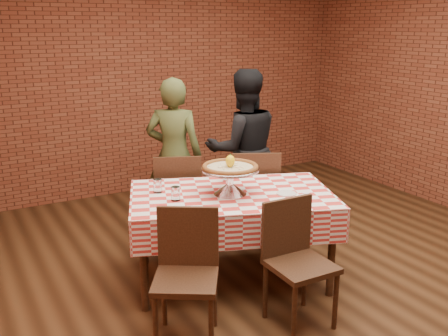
{
  "coord_description": "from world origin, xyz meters",
  "views": [
    {
      "loc": [
        -2.33,
        -3.04,
        2.08
      ],
      "look_at": [
        -0.37,
        0.42,
        0.95
      ],
      "focal_mm": 40.74,
      "sensor_mm": 36.0,
      "label": 1
    }
  ],
  "objects_px": {
    "chair_far_left": "(178,198)",
    "chair_far_right": "(254,194)",
    "chair_near_left": "(186,281)",
    "chair_near_right": "(301,266)",
    "condiment_caddy": "(228,174)",
    "table": "(232,237)",
    "water_glass_left": "(176,194)",
    "water_glass_right": "(158,186)",
    "diner_olive": "(174,155)",
    "pizza": "(230,168)",
    "diner_black": "(243,149)",
    "pizza_stand": "(230,181)"
  },
  "relations": [
    {
      "from": "chair_far_left",
      "to": "chair_far_right",
      "type": "distance_m",
      "value": 0.74
    },
    {
      "from": "chair_near_left",
      "to": "chair_near_right",
      "type": "relative_size",
      "value": 1.0
    },
    {
      "from": "condiment_caddy",
      "to": "table",
      "type": "bearing_deg",
      "value": -85.97
    },
    {
      "from": "water_glass_left",
      "to": "chair_far_left",
      "type": "bearing_deg",
      "value": 65.0
    },
    {
      "from": "water_glass_left",
      "to": "water_glass_right",
      "type": "bearing_deg",
      "value": 100.22
    },
    {
      "from": "chair_near_right",
      "to": "diner_olive",
      "type": "height_order",
      "value": "diner_olive"
    },
    {
      "from": "table",
      "to": "condiment_caddy",
      "type": "relative_size",
      "value": 13.03
    },
    {
      "from": "pizza",
      "to": "water_glass_right",
      "type": "height_order",
      "value": "pizza"
    },
    {
      "from": "table",
      "to": "diner_black",
      "type": "relative_size",
      "value": 0.97
    },
    {
      "from": "chair_near_left",
      "to": "diner_olive",
      "type": "height_order",
      "value": "diner_olive"
    },
    {
      "from": "condiment_caddy",
      "to": "chair_near_left",
      "type": "distance_m",
      "value": 1.31
    },
    {
      "from": "chair_near_right",
      "to": "table",
      "type": "bearing_deg",
      "value": 96.57
    },
    {
      "from": "water_glass_left",
      "to": "chair_far_right",
      "type": "relative_size",
      "value": 0.12
    },
    {
      "from": "chair_far_left",
      "to": "diner_black",
      "type": "xyz_separation_m",
      "value": [
        0.8,
        0.1,
        0.37
      ]
    },
    {
      "from": "chair_near_left",
      "to": "chair_far_right",
      "type": "height_order",
      "value": "chair_far_right"
    },
    {
      "from": "table",
      "to": "pizza",
      "type": "relative_size",
      "value": 3.56
    },
    {
      "from": "condiment_caddy",
      "to": "chair_far_right",
      "type": "relative_size",
      "value": 0.13
    },
    {
      "from": "condiment_caddy",
      "to": "diner_olive",
      "type": "bearing_deg",
      "value": 123.92
    },
    {
      "from": "pizza",
      "to": "chair_far_left",
      "type": "xyz_separation_m",
      "value": [
        -0.06,
        0.91,
        -0.52
      ]
    },
    {
      "from": "water_glass_right",
      "to": "chair_far_right",
      "type": "bearing_deg",
      "value": 14.59
    },
    {
      "from": "chair_near_left",
      "to": "diner_olive",
      "type": "relative_size",
      "value": 0.57
    },
    {
      "from": "condiment_caddy",
      "to": "chair_near_right",
      "type": "xyz_separation_m",
      "value": [
        -0.06,
        -1.13,
        -0.37
      ]
    },
    {
      "from": "pizza",
      "to": "condiment_caddy",
      "type": "height_order",
      "value": "pizza"
    },
    {
      "from": "water_glass_left",
      "to": "chair_far_left",
      "type": "height_order",
      "value": "chair_far_left"
    },
    {
      "from": "table",
      "to": "diner_black",
      "type": "xyz_separation_m",
      "value": [
        0.73,
        1.01,
        0.45
      ]
    },
    {
      "from": "pizza_stand",
      "to": "water_glass_right",
      "type": "distance_m",
      "value": 0.59
    },
    {
      "from": "chair_near_right",
      "to": "water_glass_left",
      "type": "bearing_deg",
      "value": 122.62
    },
    {
      "from": "chair_near_left",
      "to": "condiment_caddy",
      "type": "bearing_deg",
      "value": 78.98
    },
    {
      "from": "condiment_caddy",
      "to": "chair_far_left",
      "type": "distance_m",
      "value": 0.73
    },
    {
      "from": "table",
      "to": "chair_far_left",
      "type": "xyz_separation_m",
      "value": [
        -0.08,
        0.91,
        0.08
      ]
    },
    {
      "from": "water_glass_left",
      "to": "chair_far_right",
      "type": "distance_m",
      "value": 1.25
    },
    {
      "from": "chair_far_left",
      "to": "chair_far_right",
      "type": "height_order",
      "value": "chair_far_right"
    },
    {
      "from": "chair_far_right",
      "to": "condiment_caddy",
      "type": "bearing_deg",
      "value": 59.35
    },
    {
      "from": "water_glass_right",
      "to": "diner_olive",
      "type": "height_order",
      "value": "diner_olive"
    },
    {
      "from": "condiment_caddy",
      "to": "chair_far_left",
      "type": "xyz_separation_m",
      "value": [
        -0.22,
        0.6,
        -0.36
      ]
    },
    {
      "from": "water_glass_left",
      "to": "diner_olive",
      "type": "height_order",
      "value": "diner_olive"
    },
    {
      "from": "water_glass_left",
      "to": "chair_near_left",
      "type": "bearing_deg",
      "value": -109.66
    },
    {
      "from": "pizza",
      "to": "water_glass_right",
      "type": "distance_m",
      "value": 0.61
    },
    {
      "from": "pizza_stand",
      "to": "water_glass_left",
      "type": "relative_size",
      "value": 4.3
    },
    {
      "from": "chair_far_right",
      "to": "diner_olive",
      "type": "xyz_separation_m",
      "value": [
        -0.55,
        0.65,
        0.32
      ]
    },
    {
      "from": "pizza",
      "to": "water_glass_left",
      "type": "bearing_deg",
      "value": 171.22
    },
    {
      "from": "pizza",
      "to": "chair_near_right",
      "type": "distance_m",
      "value": 0.98
    },
    {
      "from": "water_glass_left",
      "to": "diner_olive",
      "type": "bearing_deg",
      "value": 66.41
    },
    {
      "from": "condiment_caddy",
      "to": "chair_near_right",
      "type": "distance_m",
      "value": 1.19
    },
    {
      "from": "condiment_caddy",
      "to": "chair_far_right",
      "type": "bearing_deg",
      "value": 61.85
    },
    {
      "from": "pizza_stand",
      "to": "condiment_caddy",
      "type": "height_order",
      "value": "pizza_stand"
    },
    {
      "from": "water_glass_right",
      "to": "condiment_caddy",
      "type": "relative_size",
      "value": 0.9
    },
    {
      "from": "pizza",
      "to": "diner_olive",
      "type": "xyz_separation_m",
      "value": [
        0.07,
        1.27,
        -0.19
      ]
    },
    {
      "from": "diner_black",
      "to": "diner_olive",
      "type": "bearing_deg",
      "value": -5.3
    },
    {
      "from": "condiment_caddy",
      "to": "diner_olive",
      "type": "xyz_separation_m",
      "value": [
        -0.09,
        0.96,
        -0.03
      ]
    }
  ]
}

